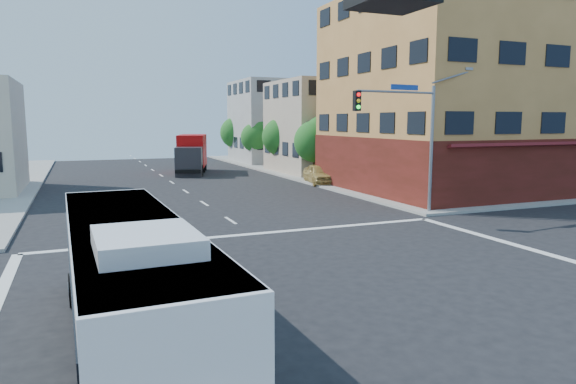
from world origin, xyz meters
name	(u,v)px	position (x,y,z in m)	size (l,w,h in m)	color
ground	(356,301)	(0.00, 0.00, 0.00)	(120.00, 120.00, 0.00)	black
sidewalk_ne	(469,165)	(35.00, 35.00, 0.07)	(50.00, 50.00, 0.15)	gray
corner_building_ne	(468,111)	(19.99, 18.48, 5.89)	(18.10, 15.44, 14.00)	#C98B48
building_east_near	(336,127)	(16.98, 33.98, 4.51)	(12.06, 10.06, 9.00)	tan
building_east_far	(284,122)	(16.98, 47.98, 5.01)	(12.06, 10.06, 10.00)	#A4A39F
signal_mast_ne	(408,123)	(9.08, 10.62, 4.98)	(7.91, 1.13, 8.07)	gray
street_tree_a	(316,139)	(11.90, 27.92, 3.59)	(3.60, 3.60, 5.53)	#3D2516
street_tree_b	(282,135)	(11.90, 35.92, 3.75)	(3.80, 3.80, 5.79)	#3D2516
street_tree_c	(256,136)	(11.90, 43.92, 3.46)	(3.40, 3.40, 5.29)	#3D2516
street_tree_d	(237,131)	(11.90, 51.92, 3.88)	(4.00, 4.00, 6.03)	#3D2516
transit_bus	(130,282)	(-6.22, -0.92, 1.60)	(2.72, 11.13, 3.28)	black
box_truck	(192,155)	(3.17, 38.05, 1.82)	(4.67, 8.68, 3.76)	#26252A
parked_car	(319,174)	(11.05, 25.41, 0.81)	(1.92, 4.77, 1.62)	tan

